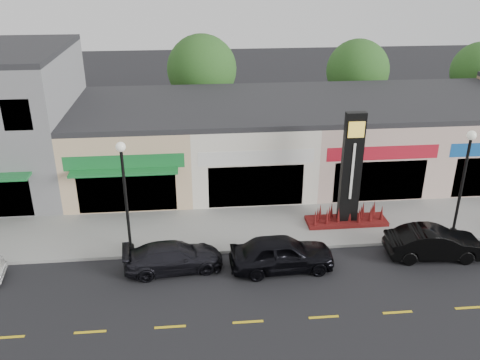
{
  "coord_description": "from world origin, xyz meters",
  "views": [
    {
      "loc": [
        -4.83,
        -18.66,
        13.01
      ],
      "look_at": [
        -2.63,
        4.0,
        2.93
      ],
      "focal_mm": 38.0,
      "sensor_mm": 36.0,
      "label": 1
    }
  ],
  "objects_px": {
    "lamp_west_near": "(125,187)",
    "car_black_conv": "(434,243)",
    "car_black_sedan": "(282,253)",
    "lamp_east_near": "(464,174)",
    "pylon_sign": "(350,186)",
    "car_dark_sedan": "(173,257)"
  },
  "relations": [
    {
      "from": "pylon_sign",
      "to": "lamp_west_near",
      "type": "bearing_deg",
      "value": -171.23
    },
    {
      "from": "car_black_conv",
      "to": "lamp_east_near",
      "type": "bearing_deg",
      "value": -43.14
    },
    {
      "from": "car_black_sedan",
      "to": "car_black_conv",
      "type": "height_order",
      "value": "car_black_sedan"
    },
    {
      "from": "pylon_sign",
      "to": "car_dark_sedan",
      "type": "xyz_separation_m",
      "value": [
        -8.93,
        -3.26,
        -1.63
      ]
    },
    {
      "from": "lamp_west_near",
      "to": "pylon_sign",
      "type": "bearing_deg",
      "value": 8.77
    },
    {
      "from": "pylon_sign",
      "to": "car_black_conv",
      "type": "height_order",
      "value": "pylon_sign"
    },
    {
      "from": "pylon_sign",
      "to": "car_dark_sedan",
      "type": "bearing_deg",
      "value": -159.96
    },
    {
      "from": "car_dark_sedan",
      "to": "pylon_sign",
      "type": "bearing_deg",
      "value": -76.11
    },
    {
      "from": "lamp_east_near",
      "to": "pylon_sign",
      "type": "bearing_deg",
      "value": 161.25
    },
    {
      "from": "lamp_west_near",
      "to": "car_black_conv",
      "type": "bearing_deg",
      "value": -6.79
    },
    {
      "from": "car_dark_sedan",
      "to": "car_black_conv",
      "type": "bearing_deg",
      "value": -96.75
    },
    {
      "from": "pylon_sign",
      "to": "car_black_conv",
      "type": "distance_m",
      "value": 4.89
    },
    {
      "from": "lamp_east_near",
      "to": "car_black_conv",
      "type": "distance_m",
      "value": 3.7
    },
    {
      "from": "lamp_east_near",
      "to": "car_black_sedan",
      "type": "relative_size",
      "value": 1.17
    },
    {
      "from": "pylon_sign",
      "to": "car_black_conv",
      "type": "xyz_separation_m",
      "value": [
        3.18,
        -3.39,
        -1.54
      ]
    },
    {
      "from": "lamp_west_near",
      "to": "lamp_east_near",
      "type": "distance_m",
      "value": 16.0
    },
    {
      "from": "lamp_east_near",
      "to": "car_black_sedan",
      "type": "distance_m",
      "value": 9.67
    },
    {
      "from": "car_dark_sedan",
      "to": "car_black_sedan",
      "type": "bearing_deg",
      "value": -101.0
    },
    {
      "from": "car_black_sedan",
      "to": "car_black_conv",
      "type": "distance_m",
      "value": 7.27
    },
    {
      "from": "lamp_west_near",
      "to": "car_black_conv",
      "type": "height_order",
      "value": "lamp_west_near"
    },
    {
      "from": "lamp_west_near",
      "to": "car_dark_sedan",
      "type": "relative_size",
      "value": 1.24
    },
    {
      "from": "car_black_sedan",
      "to": "car_dark_sedan",
      "type": "bearing_deg",
      "value": 82.89
    }
  ]
}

